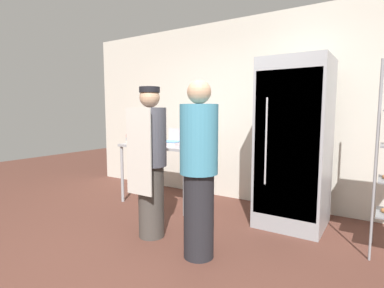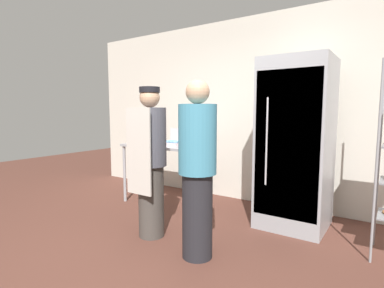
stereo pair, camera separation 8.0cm
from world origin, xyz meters
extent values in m
plane|color=brown|center=(0.00, 0.00, 0.00)|extent=(14.00, 14.00, 0.00)
cube|color=silver|center=(0.00, 2.26, 1.37)|extent=(6.40, 0.12, 2.73)
cube|color=#9EA0A5|center=(0.76, 1.59, 0.98)|extent=(0.76, 0.76, 1.96)
cube|color=gray|center=(0.76, 1.22, 1.00)|extent=(0.70, 0.02, 1.61)
cylinder|color=silver|center=(0.55, 1.19, 1.03)|extent=(0.02, 0.02, 0.97)
cylinder|color=#93969B|center=(1.60, 1.06, 0.91)|extent=(0.02, 0.02, 1.81)
cylinder|color=#93969B|center=(1.60, 1.49, 0.91)|extent=(0.02, 0.02, 1.81)
cube|color=#9EA0A5|center=(-1.06, 1.39, 0.86)|extent=(1.21, 0.63, 0.04)
cylinder|color=#9EA0A5|center=(-1.63, 1.11, 0.42)|extent=(0.04, 0.04, 0.84)
cylinder|color=#9EA0A5|center=(-0.49, 1.11, 0.42)|extent=(0.04, 0.04, 0.84)
cylinder|color=#9EA0A5|center=(-1.63, 1.66, 0.42)|extent=(0.04, 0.04, 0.84)
cylinder|color=#9EA0A5|center=(-0.49, 1.66, 0.42)|extent=(0.04, 0.04, 0.84)
cube|color=silver|center=(-0.84, 1.29, 0.90)|extent=(0.25, 0.19, 0.05)
cube|color=silver|center=(-0.84, 1.39, 1.03)|extent=(0.24, 0.01, 0.19)
torus|color=#669EC6|center=(-0.90, 1.26, 0.94)|extent=(0.09, 0.09, 0.03)
torus|color=#669EC6|center=(-0.84, 1.26, 0.94)|extent=(0.09, 0.09, 0.03)
torus|color=#669EC6|center=(-0.77, 1.26, 0.94)|extent=(0.09, 0.09, 0.03)
torus|color=#669EC6|center=(-0.90, 1.33, 0.94)|extent=(0.09, 0.09, 0.03)
torus|color=#669EC6|center=(-0.84, 1.33, 0.94)|extent=(0.09, 0.09, 0.03)
torus|color=#669EC6|center=(-0.77, 1.33, 0.94)|extent=(0.09, 0.09, 0.03)
cylinder|color=#99999E|center=(-1.23, 1.38, 0.93)|extent=(0.14, 0.14, 0.10)
cylinder|color=#B2BCC1|center=(-1.23, 1.38, 1.07)|extent=(0.11, 0.11, 0.18)
cylinder|color=black|center=(-1.23, 1.38, 1.17)|extent=(0.11, 0.11, 0.02)
cube|color=silver|center=(-1.49, 1.33, 0.90)|extent=(0.30, 0.24, 0.04)
cube|color=#2D5193|center=(-1.49, 1.33, 0.95)|extent=(0.31, 0.24, 0.04)
cube|color=#B72D2D|center=(-1.49, 1.33, 0.99)|extent=(0.31, 0.25, 0.05)
cylinder|color=#47423D|center=(-0.44, 0.39, 0.39)|extent=(0.28, 0.28, 0.78)
cylinder|color=#4C4C56|center=(-0.44, 0.39, 1.09)|extent=(0.34, 0.34, 0.62)
sphere|color=tan|center=(-0.44, 0.39, 1.51)|extent=(0.21, 0.21, 0.21)
cube|color=beige|center=(-0.44, 0.21, 0.96)|extent=(0.33, 0.02, 0.89)
cylinder|color=black|center=(-0.44, 0.39, 1.59)|extent=(0.22, 0.22, 0.06)
cylinder|color=#232328|center=(0.24, 0.27, 0.40)|extent=(0.28, 0.28, 0.80)
cylinder|color=teal|center=(0.24, 0.27, 1.11)|extent=(0.35, 0.35, 0.63)
sphere|color=tan|center=(0.24, 0.27, 1.54)|extent=(0.22, 0.22, 0.22)
camera|label=1|loc=(1.65, -2.02, 1.37)|focal=28.00mm
camera|label=2|loc=(1.72, -1.98, 1.37)|focal=28.00mm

